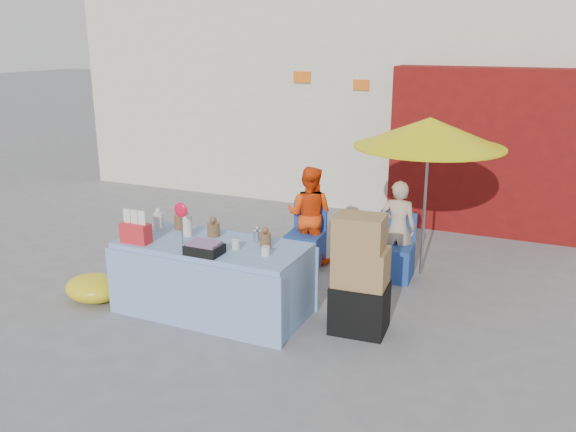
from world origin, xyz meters
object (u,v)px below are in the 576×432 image
at_px(market_table, 213,277).
at_px(chair_right, 394,259).
at_px(umbrella, 430,133).
at_px(vendor_beige, 398,228).
at_px(chair_left, 305,246).
at_px(vendor_orange, 309,215).
at_px(box_stack, 360,279).

xyz_separation_m(market_table, chair_right, (1.63, 1.85, -0.17)).
bearing_deg(umbrella, vendor_beige, -153.43).
bearing_deg(market_table, chair_left, 78.76).
relative_size(chair_left, umbrella, 0.41).
bearing_deg(chair_right, vendor_beige, 86.50).
xyz_separation_m(vendor_orange, vendor_beige, (1.25, 0.00, -0.04)).
distance_m(vendor_orange, box_stack, 2.17).
distance_m(market_table, box_stack, 1.69).
bearing_deg(chair_left, umbrella, 7.26).
xyz_separation_m(market_table, box_stack, (1.67, 0.24, 0.17)).
height_order(chair_left, vendor_beige, vendor_beige).
relative_size(chair_right, vendor_orange, 0.62).
distance_m(vendor_beige, box_stack, 1.75).
bearing_deg(chair_right, vendor_orange, 170.74).
bearing_deg(vendor_orange, vendor_beige, 176.87).
xyz_separation_m(chair_left, vendor_orange, (0.00, 0.13, 0.43)).
relative_size(chair_right, vendor_beige, 0.66).
distance_m(market_table, vendor_orange, 2.03).
height_order(vendor_orange, umbrella, umbrella).
bearing_deg(chair_right, box_stack, -91.87).
bearing_deg(market_table, umbrella, 48.27).
relative_size(vendor_orange, box_stack, 1.05).
height_order(market_table, chair_right, market_table).
distance_m(chair_right, umbrella, 1.69).
bearing_deg(umbrella, chair_right, -136.63).
relative_size(chair_right, box_stack, 0.65).
bearing_deg(market_table, box_stack, 8.54).
distance_m(chair_left, umbrella, 2.27).
distance_m(market_table, vendor_beige, 2.58).
relative_size(market_table, chair_left, 2.57).
bearing_deg(vendor_orange, chair_right, 170.74).
bearing_deg(chair_left, vendor_orange, 86.50).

